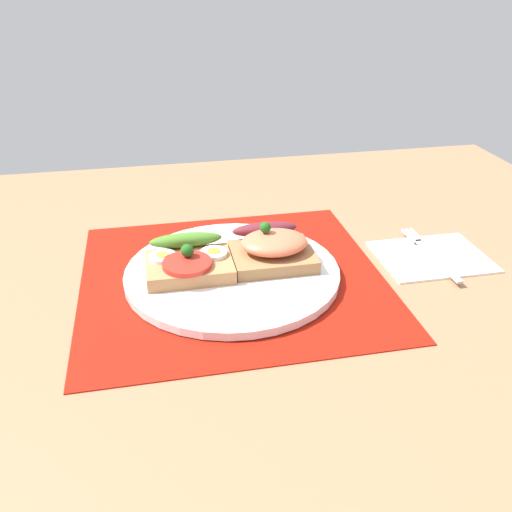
% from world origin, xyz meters
% --- Properties ---
extents(ground_plane, '(1.20, 0.90, 0.03)m').
position_xyz_m(ground_plane, '(0.00, 0.00, -0.02)').
color(ground_plane, '#A36B4A').
extents(placemat, '(0.37, 0.35, 0.00)m').
position_xyz_m(placemat, '(0.00, 0.00, 0.00)').
color(placemat, '#9A150A').
rests_on(placemat, ground_plane).
extents(plate, '(0.27, 0.27, 0.01)m').
position_xyz_m(plate, '(0.00, 0.00, 0.01)').
color(plate, white).
rests_on(plate, placemat).
extents(sandwich_egg_tomato, '(0.10, 0.09, 0.04)m').
position_xyz_m(sandwich_egg_tomato, '(-0.05, 0.00, 0.03)').
color(sandwich_egg_tomato, '#B67A4C').
rests_on(sandwich_egg_tomato, plate).
extents(sandwich_salmon, '(0.10, 0.10, 0.05)m').
position_xyz_m(sandwich_salmon, '(0.05, 0.01, 0.03)').
color(sandwich_salmon, '#9C6C43').
rests_on(sandwich_salmon, plate).
extents(napkin, '(0.14, 0.11, 0.01)m').
position_xyz_m(napkin, '(0.27, 0.00, 0.00)').
color(napkin, white).
rests_on(napkin, ground_plane).
extents(fork, '(0.02, 0.15, 0.00)m').
position_xyz_m(fork, '(0.27, 0.00, 0.01)').
color(fork, '#B7B7BC').
rests_on(fork, napkin).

